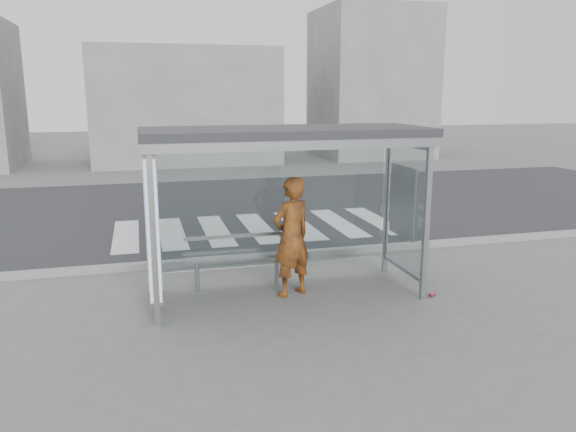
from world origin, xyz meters
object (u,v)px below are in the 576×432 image
(bench, at_px, (237,257))
(soda_can, at_px, (432,295))
(person, at_px, (291,237))
(bus_shelter, at_px, (261,171))

(bench, height_order, soda_can, bench)
(person, height_order, soda_can, person)
(bus_shelter, relative_size, soda_can, 36.73)
(bus_shelter, height_order, soda_can, bus_shelter)
(bench, bearing_deg, person, -36.73)
(soda_can, bearing_deg, bench, 156.86)
(bus_shelter, xyz_separation_m, person, (0.46, -0.05, -1.04))
(person, relative_size, soda_can, 16.27)
(person, bearing_deg, soda_can, 139.30)
(person, distance_m, soda_can, 2.39)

